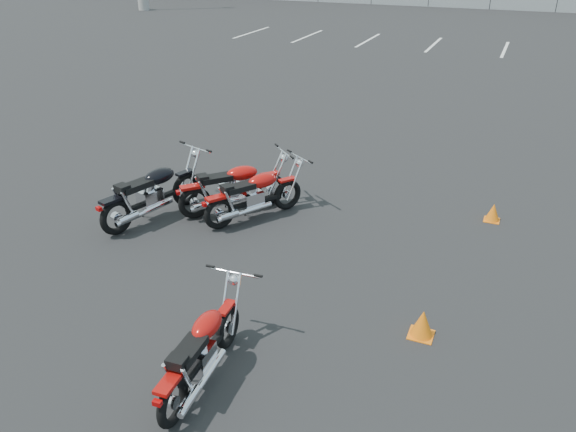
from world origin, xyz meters
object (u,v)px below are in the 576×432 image
at_px(motorcycle_front_red, 233,188).
at_px(motorcycle_third_red, 254,195).
at_px(motorcycle_rear_red, 202,351).
at_px(motorcycle_second_black, 152,193).

relative_size(motorcycle_front_red, motorcycle_third_red, 0.95).
xyz_separation_m(motorcycle_third_red, motorcycle_rear_red, (1.21, -3.72, -0.03)).
bearing_deg(motorcycle_front_red, motorcycle_rear_red, -66.44).
bearing_deg(motorcycle_rear_red, motorcycle_third_red, 107.98).
relative_size(motorcycle_second_black, motorcycle_rear_red, 1.15).
bearing_deg(motorcycle_rear_red, motorcycle_second_black, 132.29).
distance_m(motorcycle_second_black, motorcycle_third_red, 1.71).
xyz_separation_m(motorcycle_second_black, motorcycle_third_red, (1.57, 0.67, -0.04)).
bearing_deg(motorcycle_third_red, motorcycle_front_red, 165.67).
xyz_separation_m(motorcycle_second_black, motorcycle_rear_red, (2.78, -3.05, -0.07)).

